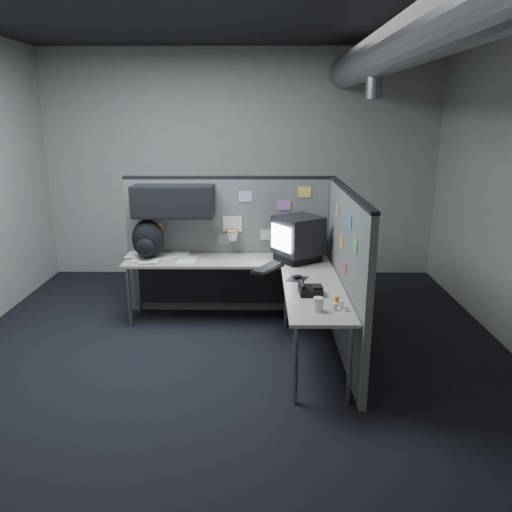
{
  "coord_description": "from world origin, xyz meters",
  "views": [
    {
      "loc": [
        0.27,
        -4.42,
        2.3
      ],
      "look_at": [
        0.23,
        0.35,
        0.95
      ],
      "focal_mm": 35.0,
      "sensor_mm": 36.0,
      "label": 1
    }
  ],
  "objects_px": {
    "desk": "(248,277)",
    "backpack": "(148,240)",
    "monitor": "(298,238)",
    "keyboard": "(267,268)",
    "phone": "(310,290)"
  },
  "relations": [
    {
      "from": "keyboard",
      "to": "backpack",
      "type": "height_order",
      "value": "backpack"
    },
    {
      "from": "desk",
      "to": "backpack",
      "type": "bearing_deg",
      "value": 165.11
    },
    {
      "from": "keyboard",
      "to": "backpack",
      "type": "bearing_deg",
      "value": 147.43
    },
    {
      "from": "phone",
      "to": "backpack",
      "type": "relative_size",
      "value": 0.53
    },
    {
      "from": "keyboard",
      "to": "phone",
      "type": "xyz_separation_m",
      "value": [
        0.37,
        -0.72,
        0.02
      ]
    },
    {
      "from": "monitor",
      "to": "backpack",
      "type": "bearing_deg",
      "value": -170.94
    },
    {
      "from": "keyboard",
      "to": "phone",
      "type": "distance_m",
      "value": 0.81
    },
    {
      "from": "desk",
      "to": "monitor",
      "type": "relative_size",
      "value": 3.79
    },
    {
      "from": "desk",
      "to": "keyboard",
      "type": "relative_size",
      "value": 4.81
    },
    {
      "from": "phone",
      "to": "backpack",
      "type": "xyz_separation_m",
      "value": [
        -1.71,
        1.14,
        0.18
      ]
    },
    {
      "from": "keyboard",
      "to": "backpack",
      "type": "distance_m",
      "value": 1.42
    },
    {
      "from": "phone",
      "to": "backpack",
      "type": "distance_m",
      "value": 2.07
    },
    {
      "from": "monitor",
      "to": "desk",
      "type": "bearing_deg",
      "value": -145.49
    },
    {
      "from": "keyboard",
      "to": "phone",
      "type": "relative_size",
      "value": 2.04
    },
    {
      "from": "desk",
      "to": "monitor",
      "type": "bearing_deg",
      "value": 23.04
    }
  ]
}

